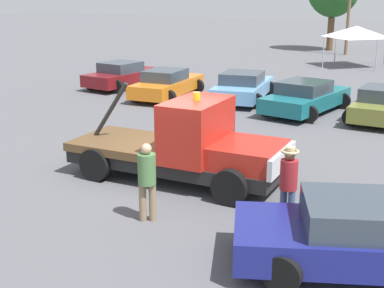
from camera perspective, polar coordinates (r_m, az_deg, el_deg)
The scene contains 12 objects.
ground_plane at distance 14.36m, azimuth -1.77°, elevation -3.77°, with size 160.00×160.00×0.00m, color #545459.
tow_truck at distance 13.91m, azimuth -0.49°, elevation -0.34°, with size 5.87×2.39×2.51m.
foreground_car at distance 10.21m, azimuth 18.97°, elevation -9.33°, with size 5.49×3.73×1.34m.
person_near_truck at distance 11.48m, azimuth 10.26°, elevation -3.76°, with size 0.39×0.39×1.75m.
person_at_hood at distance 11.55m, azimuth -4.82°, elevation -3.50°, with size 0.39×0.39×1.76m.
parked_car_maroon at distance 27.99m, azimuth -7.37°, elevation 7.30°, with size 2.78×4.58×1.34m.
parked_car_orange at distance 25.14m, azimuth -2.68°, elevation 6.42°, with size 2.58×4.79×1.34m.
parked_car_skyblue at distance 24.47m, azimuth 5.45°, elevation 6.10°, with size 2.99×4.86×1.34m.
parked_car_teal at distance 22.45m, azimuth 12.02°, elevation 4.91°, with size 3.03×4.98×1.34m.
parked_car_olive at distance 21.88m, azimuth 19.79°, elevation 4.01°, with size 2.50×4.38×1.34m.
canopy_tent_white at distance 36.96m, azimuth 17.13°, elevation 11.37°, with size 3.36×3.36×2.63m.
traffic_cone at distance 18.61m, azimuth -2.87°, elevation 1.71°, with size 0.40×0.40×0.55m.
Camera 1 is at (6.67, -11.74, 4.89)m, focal length 50.00 mm.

